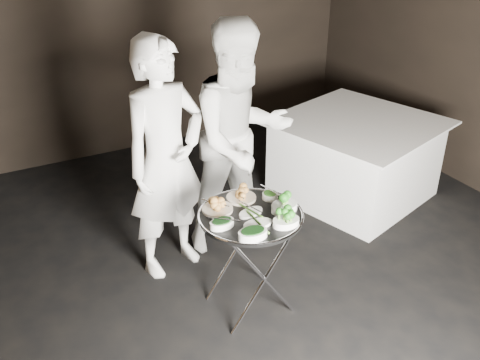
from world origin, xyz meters
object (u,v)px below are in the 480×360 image
serving_tray (251,215)px  waiter_left (166,161)px  tray_stand (250,257)px  waiter_right (241,139)px  dining_table (355,159)px

serving_tray → waiter_left: 0.80m
tray_stand → waiter_left: (-0.30, 0.73, 0.49)m
serving_tray → waiter_left: (-0.30, 0.73, 0.15)m
waiter_left → waiter_right: (0.65, 0.05, 0.02)m
tray_stand → serving_tray: size_ratio=1.08×
tray_stand → waiter_left: waiter_left is taller
waiter_left → waiter_right: bearing=-10.7°
tray_stand → waiter_right: 0.99m
waiter_left → waiter_right: 0.65m
tray_stand → waiter_right: (0.35, 0.78, 0.51)m
tray_stand → dining_table: 1.92m
tray_stand → dining_table: (1.67, 0.95, -0.03)m
waiter_left → dining_table: bearing=-9.2°
tray_stand → serving_tray: bearing=63.4°
waiter_right → dining_table: 1.44m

